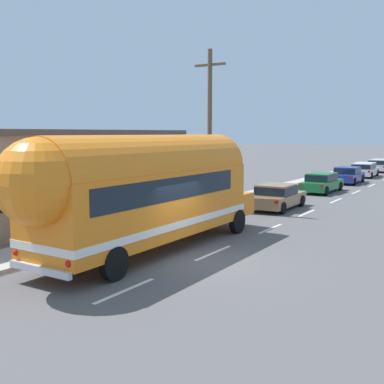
{
  "coord_description": "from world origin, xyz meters",
  "views": [
    {
      "loc": [
        8.07,
        -12.96,
        4.19
      ],
      "look_at": [
        -1.86,
        2.61,
        1.87
      ],
      "focal_mm": 44.18,
      "sensor_mm": 36.0,
      "label": 1
    }
  ],
  "objects": [
    {
      "name": "painted_bus",
      "position": [
        -1.99,
        -0.28,
        2.3
      ],
      "size": [
        2.61,
        12.18,
        4.12
      ],
      "color": "orange",
      "rests_on": "ground"
    },
    {
      "name": "car_fourth",
      "position": [
        -2.2,
        33.69,
        0.79
      ],
      "size": [
        2.11,
        4.84,
        1.37
      ],
      "color": "white",
      "rests_on": "ground"
    },
    {
      "name": "car_lead",
      "position": [
        -1.9,
        11.4,
        0.74
      ],
      "size": [
        2.1,
        4.55,
        1.37
      ],
      "color": "olive",
      "rests_on": "ground"
    },
    {
      "name": "utility_pole",
      "position": [
        -4.65,
        8.72,
        4.42
      ],
      "size": [
        1.8,
        0.24,
        8.5
      ],
      "color": "brown",
      "rests_on": "ground"
    },
    {
      "name": "car_second",
      "position": [
        -2.07,
        20.03,
        0.75
      ],
      "size": [
        1.9,
        4.82,
        1.37
      ],
      "color": "#196633",
      "rests_on": "ground"
    },
    {
      "name": "roadside_building",
      "position": [
        -11.66,
        1.69,
        2.18
      ],
      "size": [
        8.9,
        17.42,
        4.34
      ],
      "color": "gray",
      "rests_on": "ground"
    },
    {
      "name": "car_third",
      "position": [
        -2.1,
        27.16,
        0.74
      ],
      "size": [
        2.1,
        4.65,
        1.37
      ],
      "color": "navy",
      "rests_on": "ground"
    },
    {
      "name": "ground_plane",
      "position": [
        0.0,
        0.0,
        0.0
      ],
      "size": [
        300.0,
        300.0,
        0.0
      ],
      "primitive_type": "plane",
      "color": "#565454"
    },
    {
      "name": "lane_markings",
      "position": [
        -2.8,
        12.65,
        0.0
      ],
      "size": [
        4.11,
        80.0,
        0.01
      ],
      "color": "silver",
      "rests_on": "ground"
    },
    {
      "name": "car_fifth",
      "position": [
        -2.16,
        40.9,
        0.79
      ],
      "size": [
        2.07,
        4.69,
        1.37
      ],
      "color": "silver",
      "rests_on": "ground"
    },
    {
      "name": "sidewalk_slab",
      "position": [
        -5.12,
        10.0,
        0.07
      ],
      "size": [
        2.29,
        90.0,
        0.15
      ],
      "primitive_type": "cube",
      "color": "#ADA89E",
      "rests_on": "ground"
    }
  ]
}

